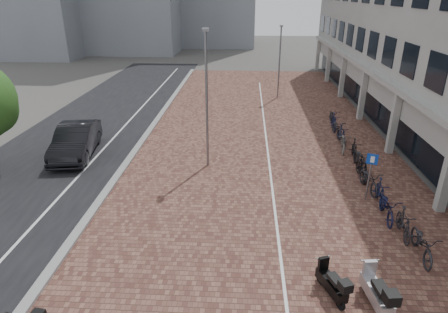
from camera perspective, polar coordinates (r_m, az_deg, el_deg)
ground at (r=12.72m, az=-1.65°, el=-16.36°), size 140.00×140.00×0.00m
plaza_brick at (r=23.22m, az=5.81°, el=2.86°), size 14.50×42.00×0.04m
street_asphalt at (r=25.23m, az=-20.04°, el=3.21°), size 8.00×50.00×0.03m
curb at (r=23.94m, az=-11.44°, el=3.30°), size 0.35×42.00×0.14m
lane_line at (r=24.51m, az=-15.74°, el=3.23°), size 0.12×44.00×0.00m
parking_line at (r=23.22m, az=6.31°, el=2.91°), size 0.10×30.00×0.00m
car_dark at (r=21.82m, az=-21.31°, el=2.24°), size 2.54×5.26×1.66m
scooter_front at (r=11.85m, az=21.91°, el=-18.20°), size 0.75×1.76×1.17m
scooter_mid at (r=11.87m, az=15.82°, el=-17.64°), size 0.95×1.55×1.02m
parking_sign at (r=16.75m, az=21.05°, el=-1.95°), size 0.43×0.20×2.13m
lamp_near at (r=18.26m, az=-2.60°, el=8.09°), size 0.12×0.12×6.60m
lamp_far at (r=31.80m, az=8.28°, el=13.68°), size 0.12×0.12×5.70m
bike_row at (r=20.01m, az=19.47°, el=-0.32°), size 1.42×15.82×1.05m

